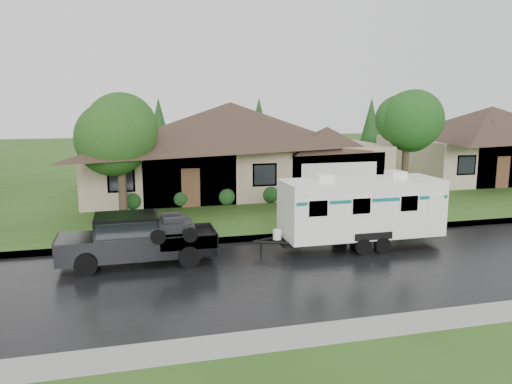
# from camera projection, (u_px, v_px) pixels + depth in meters

# --- Properties ---
(ground) EXTENTS (140.00, 140.00, 0.00)m
(ground) POSITION_uv_depth(u_px,v_px,m) (254.00, 256.00, 18.77)
(ground) COLOR #2D5019
(ground) RESTS_ON ground
(road) EXTENTS (140.00, 8.00, 0.01)m
(road) POSITION_uv_depth(u_px,v_px,m) (269.00, 274.00, 16.86)
(road) COLOR black
(road) RESTS_ON ground
(curb) EXTENTS (140.00, 0.50, 0.15)m
(curb) POSITION_uv_depth(u_px,v_px,m) (241.00, 239.00, 20.90)
(curb) COLOR gray
(curb) RESTS_ON ground
(lawn) EXTENTS (140.00, 26.00, 0.15)m
(lawn) POSITION_uv_depth(u_px,v_px,m) (198.00, 189.00, 33.05)
(lawn) COLOR #2D5019
(lawn) RESTS_ON ground
(house_main) EXTENTS (19.44, 10.80, 6.90)m
(house_main) POSITION_uv_depth(u_px,v_px,m) (236.00, 136.00, 31.89)
(house_main) COLOR tan
(house_main) RESTS_ON lawn
(house_neighbor) EXTENTS (15.12, 9.72, 6.45)m
(house_neighbor) POSITION_uv_depth(u_px,v_px,m) (495.00, 135.00, 37.34)
(house_neighbor) COLOR tan
(house_neighbor) RESTS_ON lawn
(tree_left_green) EXTENTS (3.57, 3.57, 5.90)m
(tree_left_green) POSITION_uv_depth(u_px,v_px,m) (120.00, 134.00, 23.43)
(tree_left_green) COLOR #382B1E
(tree_left_green) RESTS_ON lawn
(tree_right_green) EXTENTS (3.75, 3.75, 6.21)m
(tree_right_green) POSITION_uv_depth(u_px,v_px,m) (407.00, 124.00, 30.33)
(tree_right_green) COLOR #382B1E
(tree_right_green) RESTS_ON lawn
(shrub_row) EXTENTS (13.60, 1.00, 1.00)m
(shrub_row) POSITION_uv_depth(u_px,v_px,m) (248.00, 194.00, 28.01)
(shrub_row) COLOR #143814
(shrub_row) RESTS_ON lawn
(pickup_truck) EXTENTS (5.45, 2.07, 1.82)m
(pickup_truck) POSITION_uv_depth(u_px,v_px,m) (135.00, 237.00, 17.76)
(pickup_truck) COLOR black
(pickup_truck) RESTS_ON ground
(travel_trailer) EXTENTS (6.72, 2.36, 3.01)m
(travel_trailer) POSITION_uv_depth(u_px,v_px,m) (361.00, 208.00, 19.82)
(travel_trailer) COLOR white
(travel_trailer) RESTS_ON ground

